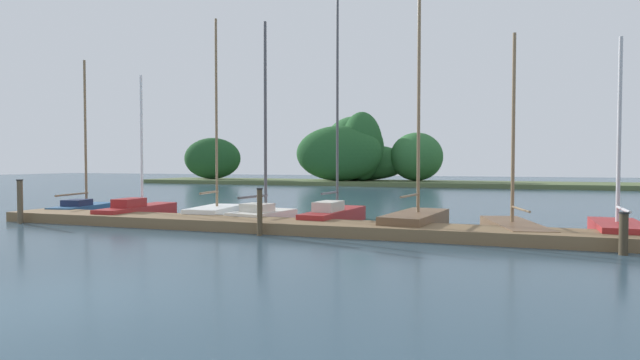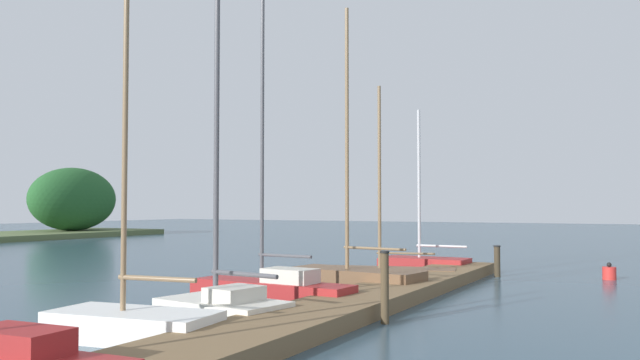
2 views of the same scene
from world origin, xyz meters
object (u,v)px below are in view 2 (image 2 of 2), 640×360
at_px(sailboat_7, 422,262).
at_px(channel_buoy_0, 609,273).
at_px(sailboat_3, 220,301).
at_px(mooring_piling_2, 497,261).
at_px(sailboat_5, 350,276).
at_px(mooring_piling_1, 385,287).
at_px(sailboat_2, 127,319).
at_px(sailboat_4, 268,286).
at_px(sailboat_6, 383,270).

xyz_separation_m(sailboat_7, channel_buoy_0, (0.41, -6.08, -0.13)).
xyz_separation_m(sailboat_3, mooring_piling_2, (11.00, -3.16, 0.11)).
distance_m(sailboat_3, sailboat_7, 11.41).
bearing_deg(sailboat_5, sailboat_3, 94.55).
bearing_deg(mooring_piling_1, sailboat_5, 32.61).
relative_size(sailboat_2, sailboat_5, 0.98).
bearing_deg(sailboat_2, sailboat_5, -101.69).
bearing_deg(sailboat_5, sailboat_4, 83.21).
bearing_deg(sailboat_3, channel_buoy_0, -109.73).
xyz_separation_m(sailboat_5, mooring_piling_2, (5.34, -2.87, 0.13)).
bearing_deg(sailboat_5, sailboat_6, -78.61).
distance_m(sailboat_5, mooring_piling_1, 5.14).
xyz_separation_m(sailboat_6, channel_buoy_0, (3.21, -6.42, -0.07)).
height_order(sailboat_2, sailboat_7, sailboat_2).
relative_size(sailboat_5, channel_buoy_0, 14.49).
bearing_deg(sailboat_7, sailboat_5, 90.30).
bearing_deg(sailboat_2, mooring_piling_1, -140.91).
height_order(mooring_piling_1, channel_buoy_0, mooring_piling_1).
distance_m(sailboat_2, sailboat_3, 2.25).
relative_size(sailboat_2, sailboat_3, 1.05).
bearing_deg(channel_buoy_0, mooring_piling_2, 103.63).
height_order(sailboat_3, mooring_piling_1, sailboat_3).
bearing_deg(sailboat_3, sailboat_7, -83.00).
xyz_separation_m(sailboat_6, mooring_piling_1, (-7.27, -2.97, 0.44)).
bearing_deg(mooring_piling_1, sailboat_2, 136.05).
xyz_separation_m(sailboat_4, mooring_piling_2, (8.39, -3.64, 0.11)).
bearing_deg(sailboat_2, mooring_piling_2, -111.89).
bearing_deg(sailboat_7, mooring_piling_1, 106.26).
height_order(sailboat_2, sailboat_3, sailboat_2).
xyz_separation_m(mooring_piling_1, channel_buoy_0, (10.48, -3.45, -0.51)).
xyz_separation_m(sailboat_4, mooring_piling_1, (-1.28, -3.54, 0.32)).
relative_size(sailboat_4, sailboat_5, 1.06).
bearing_deg(mooring_piling_1, sailboat_4, 70.17).
bearing_deg(sailboat_6, channel_buoy_0, -167.31).
xyz_separation_m(sailboat_2, mooring_piling_2, (13.21, -3.52, 0.15)).
distance_m(sailboat_2, sailboat_4, 4.82).
bearing_deg(channel_buoy_0, sailboat_2, 153.92).
bearing_deg(sailboat_6, mooring_piling_1, 98.33).
bearing_deg(mooring_piling_2, sailboat_6, 127.99).
height_order(sailboat_2, sailboat_5, sailboat_5).
bearing_deg(sailboat_3, sailboat_2, 89.68).
bearing_deg(sailboat_6, sailboat_7, -110.70).
bearing_deg(sailboat_2, sailboat_3, -106.37).
xyz_separation_m(sailboat_3, sailboat_4, (2.61, 0.49, -0.00)).
distance_m(sailboat_3, sailboat_6, 8.60).
bearing_deg(sailboat_4, sailboat_5, -100.03).
bearing_deg(sailboat_4, mooring_piling_1, 164.35).
height_order(sailboat_3, sailboat_5, sailboat_5).
relative_size(sailboat_4, mooring_piling_2, 8.17).
bearing_deg(sailboat_7, sailboat_2, 88.31).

